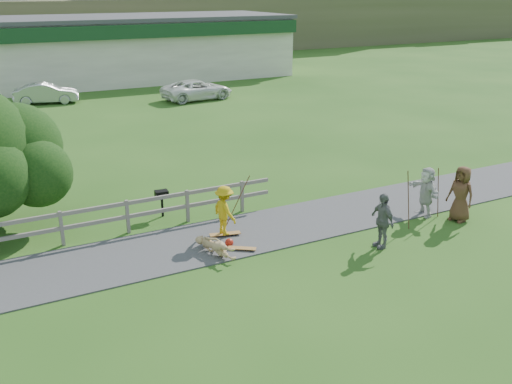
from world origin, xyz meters
The scene contains 18 objects.
ground centered at (0.00, 0.00, 0.00)m, with size 260.00×260.00×0.00m, color #254F16.
path centered at (0.00, 1.50, 0.02)m, with size 34.00×3.00×0.04m, color #3D3E40.
fence centered at (-4.62, 3.30, 0.72)m, with size 15.05×0.10×1.10m.
strip_mall centered at (4.00, 34.94, 2.58)m, with size 32.50×10.75×5.10m.
skater_rider centered at (0.58, 1.61, 0.78)m, with size 1.01×0.58×1.57m, color #BD9A11.
skater_fallen centered at (-0.21, 0.56, 0.28)m, with size 1.52×0.36×0.56m, color tan.
spectator_b centered at (4.41, -1.18, 0.85)m, with size 1.00×0.42×1.70m, color slate.
spectator_c centered at (8.03, -0.75, 0.94)m, with size 0.92×0.60×1.88m, color #533421.
spectator_d centered at (7.33, 0.11, 0.86)m, with size 1.59×0.51×1.71m, color #BCBCB7.
car_silver centered at (-1.01, 26.69, 0.67)m, with size 1.43×4.09×1.35m, color #A6A9AD.
car_white centered at (8.41, 23.33, 0.68)m, with size 2.27×4.92×1.37m, color white.
bbq centered at (-0.60, 4.13, 0.46)m, with size 0.43×0.32×0.92m, color black, non-canonical shape.
longboard_rider centered at (0.58, 1.61, 0.05)m, with size 0.97×0.24×0.11m, color olive, non-canonical shape.
longboard_fallen centered at (0.59, 0.46, 0.05)m, with size 0.84×0.21×0.09m, color olive, non-canonical shape.
helmet centered at (0.39, 0.91, 0.13)m, with size 0.26×0.26×0.26m, color #A21E10.
pole_rider centered at (1.18, 2.01, 0.99)m, with size 0.03×0.03×1.98m, color #522F21.
pole_spec_left centered at (5.96, -0.55, 1.01)m, with size 0.03×0.03×2.02m, color #522F21.
pole_spec_right centered at (7.57, -0.21, 0.89)m, with size 0.03×0.03×1.77m, color #522F21.
Camera 1 is at (-6.05, -13.23, 7.35)m, focal length 40.00 mm.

